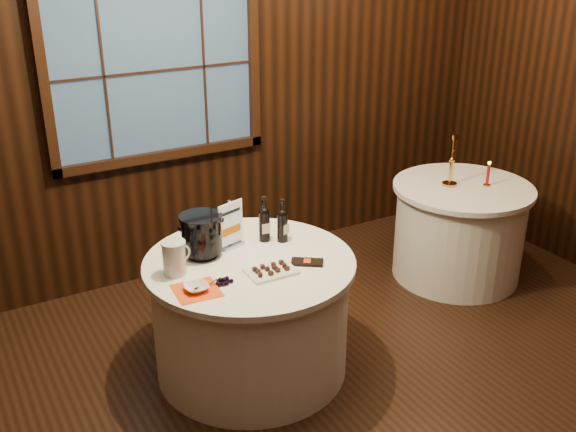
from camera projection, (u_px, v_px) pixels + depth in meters
back_wall at (156, 85)px, 4.91m from camera, size 6.00×0.10×3.00m
main_table at (251, 315)px, 4.19m from camera, size 1.28×1.28×0.77m
side_table at (459, 231)px, 5.34m from camera, size 1.08×1.08×0.77m
sign_stand at (230, 231)px, 4.16m from camera, size 0.19×0.14×0.31m
port_bottle_left at (264, 222)px, 4.24m from camera, size 0.07×0.08×0.30m
port_bottle_right at (282, 223)px, 4.23m from camera, size 0.07×0.08×0.29m
ice_bucket at (202, 235)px, 4.04m from camera, size 0.26×0.26×0.26m
chocolate_plate at (271, 270)px, 3.88m from camera, size 0.28×0.19×0.04m
chocolate_box at (307, 262)px, 4.00m from camera, size 0.21×0.19×0.02m
grape_bunch at (224, 280)px, 3.77m from camera, size 0.16×0.08×0.04m
glass_pitcher at (174, 258)px, 3.84m from camera, size 0.19×0.14×0.20m
orange_napkin at (197, 291)px, 3.70m from camera, size 0.26×0.26×0.00m
cracker_bowl at (196, 288)px, 3.69m from camera, size 0.14×0.14×0.03m
brass_candlestick at (451, 167)px, 5.13m from camera, size 0.11×0.11×0.41m
red_candle at (488, 176)px, 5.15m from camera, size 0.05×0.05×0.20m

